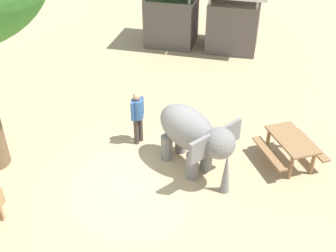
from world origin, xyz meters
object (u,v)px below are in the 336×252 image
market_stall_green (172,17)px  market_stall_white (234,22)px  person_handler (138,114)px  elephant (194,134)px  picnic_table_near (291,144)px

market_stall_green → market_stall_white: same height
person_handler → market_stall_white: size_ratio=0.64×
person_handler → market_stall_white: 7.57m
market_stall_white → elephant: bearing=-90.6°
picnic_table_near → market_stall_white: (-2.37, 7.27, 0.55)m
elephant → picnic_table_near: 2.66m
market_stall_green → picnic_table_near: bearing=-55.6°
picnic_table_near → market_stall_white: market_stall_white is taller
person_handler → market_stall_green: market_stall_green is taller
person_handler → picnic_table_near: person_handler is taller
picnic_table_near → market_stall_green: 8.83m
elephant → person_handler: 1.91m
elephant → picnic_table_near: (2.46, 0.87, -0.51)m
elephant → person_handler: elephant is taller
elephant → picnic_table_near: size_ratio=1.15×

